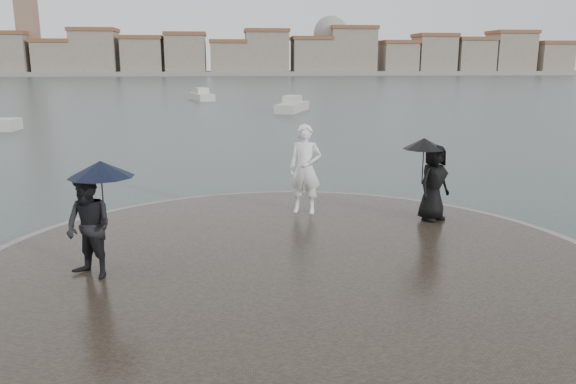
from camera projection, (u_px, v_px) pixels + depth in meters
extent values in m
cylinder|color=gray|center=(296.00, 275.00, 10.46)|extent=(12.50, 12.50, 0.32)
cylinder|color=#2D261E|center=(296.00, 274.00, 10.45)|extent=(11.90, 11.90, 0.36)
imported|color=white|center=(305.00, 169.00, 13.79)|extent=(0.92, 0.75, 2.20)
imported|color=black|center=(89.00, 227.00, 9.64)|extent=(1.11, 1.06, 1.81)
cylinder|color=black|center=(103.00, 200.00, 9.66)|extent=(0.02, 0.02, 0.90)
cone|color=black|center=(101.00, 169.00, 9.54)|extent=(1.13, 1.13, 0.28)
imported|color=black|center=(434.00, 183.00, 13.18)|extent=(1.06, 0.96, 1.81)
cylinder|color=black|center=(423.00, 165.00, 13.16)|extent=(0.02, 0.02, 0.90)
cone|color=black|center=(424.00, 144.00, 13.04)|extent=(0.99, 0.99, 0.26)
cube|color=gray|center=(229.00, 73.00, 164.73)|extent=(260.00, 20.00, 1.20)
cube|color=gray|center=(9.00, 56.00, 154.26)|extent=(11.00, 10.00, 11.00)
cube|color=brown|center=(7.00, 33.00, 152.90)|extent=(11.60, 10.60, 1.00)
cube|color=gray|center=(55.00, 60.00, 155.78)|extent=(10.00, 10.00, 9.00)
cube|color=brown|center=(53.00, 41.00, 154.64)|extent=(10.60, 10.60, 1.00)
cube|color=gray|center=(95.00, 54.00, 156.62)|extent=(12.00, 10.00, 12.00)
cube|color=brown|center=(93.00, 30.00, 155.14)|extent=(12.60, 10.60, 1.00)
cube|color=gray|center=(143.00, 58.00, 158.24)|extent=(11.00, 10.00, 10.00)
cube|color=brown|center=(142.00, 38.00, 156.99)|extent=(11.60, 10.60, 1.00)
cube|color=gray|center=(186.00, 56.00, 159.42)|extent=(11.00, 10.00, 11.00)
cube|color=brown|center=(185.00, 34.00, 158.05)|extent=(11.60, 10.60, 1.00)
cube|color=gray|center=(228.00, 60.00, 160.94)|extent=(10.00, 10.00, 9.00)
cube|color=brown|center=(228.00, 42.00, 159.80)|extent=(10.60, 10.60, 1.00)
cube|color=gray|center=(267.00, 54.00, 161.78)|extent=(12.00, 10.00, 12.00)
cube|color=brown|center=(266.00, 31.00, 160.30)|extent=(12.60, 10.60, 1.00)
cube|color=gray|center=(311.00, 58.00, 163.40)|extent=(11.00, 10.00, 10.00)
cube|color=brown|center=(311.00, 38.00, 162.15)|extent=(11.60, 10.60, 1.00)
cube|color=gray|center=(352.00, 53.00, 164.35)|extent=(13.00, 10.00, 13.00)
cube|color=brown|center=(352.00, 28.00, 162.75)|extent=(13.60, 10.60, 1.00)
cube|color=gray|center=(398.00, 60.00, 166.31)|extent=(10.00, 10.00, 9.00)
cube|color=brown|center=(398.00, 42.00, 165.17)|extent=(10.60, 10.60, 1.00)
cube|color=gray|center=(434.00, 56.00, 167.26)|extent=(11.00, 10.00, 11.00)
cube|color=brown|center=(435.00, 35.00, 165.89)|extent=(11.60, 10.60, 1.00)
cube|color=gray|center=(472.00, 58.00, 168.66)|extent=(11.00, 10.00, 10.00)
cube|color=brown|center=(473.00, 39.00, 167.41)|extent=(11.60, 10.60, 1.00)
cube|color=gray|center=(510.00, 55.00, 169.72)|extent=(12.00, 10.00, 12.00)
cube|color=brown|center=(512.00, 32.00, 168.24)|extent=(12.60, 10.60, 1.00)
cube|color=gray|center=(550.00, 60.00, 171.46)|extent=(10.00, 10.00, 9.00)
cube|color=brown|center=(552.00, 43.00, 170.32)|extent=(10.60, 10.60, 1.00)
cube|color=#846654|center=(27.00, 17.00, 154.35)|extent=(5.00, 5.00, 32.00)
sphere|color=gray|center=(331.00, 33.00, 164.39)|extent=(10.00, 10.00, 10.00)
cube|color=beige|center=(201.00, 98.00, 59.88)|extent=(3.03, 5.73, 0.90)
cube|color=beige|center=(201.00, 92.00, 59.74)|extent=(1.70, 2.25, 0.90)
cube|color=beige|center=(292.00, 108.00, 46.24)|extent=(3.48, 5.71, 0.90)
cube|color=beige|center=(292.00, 101.00, 46.10)|extent=(1.84, 2.30, 0.90)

